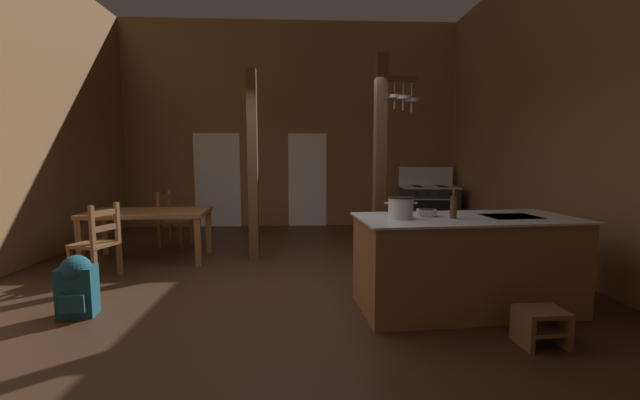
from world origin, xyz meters
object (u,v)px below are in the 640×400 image
object	(u,v)px
dining_table	(148,217)
bottle_tall_on_counter	(454,207)
kitchen_island	(465,263)
step_stool	(541,324)
ladderback_chair_by_post	(98,243)
ladderback_chair_near_window	(173,220)
backpack	(77,284)
stove_range	(428,208)
mixing_bowl_on_counter	(426,213)
stockpot_on_counter	(401,208)

from	to	relation	value
dining_table	bottle_tall_on_counter	bearing A→B (deg)	-29.49
kitchen_island	step_stool	distance (m)	0.90
kitchen_island	dining_table	world-z (taller)	kitchen_island
ladderback_chair_by_post	dining_table	bearing A→B (deg)	70.31
kitchen_island	ladderback_chair_near_window	distance (m)	4.86
step_stool	backpack	world-z (taller)	backpack
kitchen_island	backpack	size ratio (longest dim) A/B	3.74
step_stool	dining_table	size ratio (longest dim) A/B	0.22
ladderback_chair_near_window	bottle_tall_on_counter	distance (m)	4.81
stove_range	bottle_tall_on_counter	xyz separation A→B (m)	(-1.16, -4.22, 0.56)
kitchen_island	mixing_bowl_on_counter	bearing A→B (deg)	168.95
step_stool	mixing_bowl_on_counter	size ratio (longest dim) A/B	1.90
mixing_bowl_on_counter	dining_table	bearing A→B (deg)	150.93
stove_range	dining_table	size ratio (longest dim) A/B	0.76
stove_range	ladderback_chair_near_window	distance (m)	5.00
kitchen_island	dining_table	distance (m)	4.41
bottle_tall_on_counter	ladderback_chair_by_post	bearing A→B (deg)	162.70
dining_table	backpack	xyz separation A→B (m)	(0.11, -2.07, -0.34)
ladderback_chair_by_post	stockpot_on_counter	world-z (taller)	stockpot_on_counter
dining_table	kitchen_island	bearing A→B (deg)	-27.50
ladderback_chair_by_post	kitchen_island	bearing A→B (deg)	-15.64
backpack	dining_table	bearing A→B (deg)	93.18
step_stool	ladderback_chair_by_post	world-z (taller)	ladderback_chair_by_post
kitchen_island	stove_range	xyz separation A→B (m)	(0.99, 4.14, 0.02)
mixing_bowl_on_counter	bottle_tall_on_counter	size ratio (longest dim) A/B	0.69
ladderback_chair_by_post	backpack	bearing A→B (deg)	-70.90
step_stool	dining_table	xyz separation A→B (m)	(-4.21, 2.84, 0.47)
stockpot_on_counter	mixing_bowl_on_counter	distance (m)	0.33
ladderback_chair_by_post	bottle_tall_on_counter	world-z (taller)	bottle_tall_on_counter
step_stool	ladderback_chair_by_post	distance (m)	4.94
stockpot_on_counter	bottle_tall_on_counter	xyz separation A→B (m)	(0.51, -0.02, 0.01)
dining_table	stove_range	bearing A→B (deg)	23.31
ladderback_chair_by_post	backpack	xyz separation A→B (m)	(0.42, -1.21, -0.14)
backpack	stockpot_on_counter	distance (m)	3.19
dining_table	ladderback_chair_near_window	bearing A→B (deg)	87.38
bottle_tall_on_counter	dining_table	bearing A→B (deg)	150.51
ladderback_chair_by_post	stockpot_on_counter	size ratio (longest dim) A/B	2.97
ladderback_chair_by_post	stockpot_on_counter	bearing A→B (deg)	-19.33
kitchen_island	stove_range	world-z (taller)	stove_range
ladderback_chair_by_post	bottle_tall_on_counter	distance (m)	4.28
ladderback_chair_near_window	bottle_tall_on_counter	bearing A→B (deg)	-39.34
stove_range	kitchen_island	bearing A→B (deg)	-103.45
mixing_bowl_on_counter	bottle_tall_on_counter	xyz separation A→B (m)	(0.21, -0.16, 0.08)
dining_table	step_stool	bearing A→B (deg)	-33.99
stove_range	bottle_tall_on_counter	distance (m)	4.42
ladderback_chair_by_post	backpack	distance (m)	1.29
ladderback_chair_by_post	ladderback_chair_near_window	bearing A→B (deg)	78.89
ladderback_chair_by_post	stockpot_on_counter	distance (m)	3.79
kitchen_island	mixing_bowl_on_counter	distance (m)	0.64
step_stool	mixing_bowl_on_counter	world-z (taller)	mixing_bowl_on_counter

